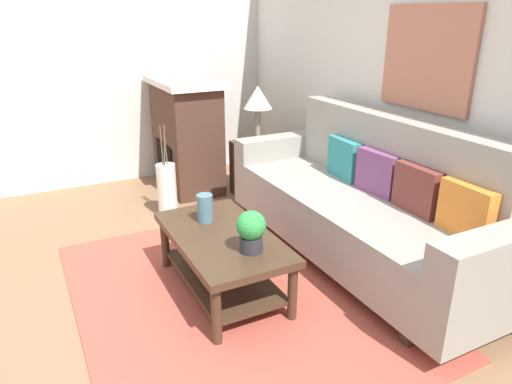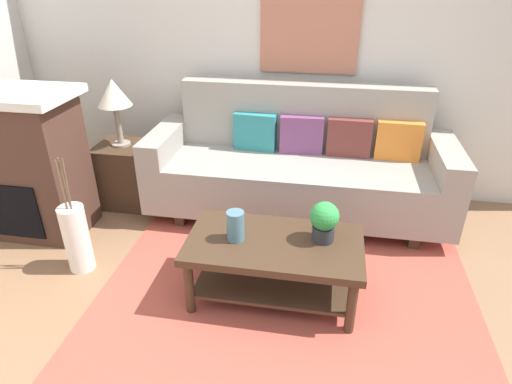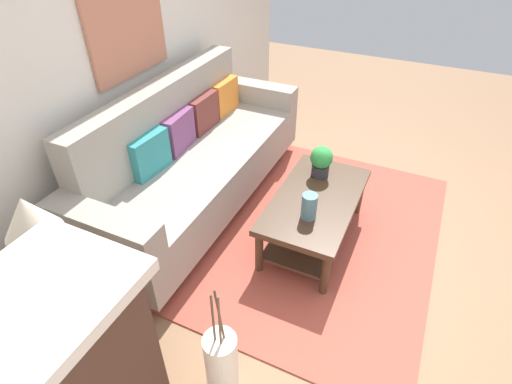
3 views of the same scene
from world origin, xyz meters
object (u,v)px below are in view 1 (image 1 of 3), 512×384
coffee_table (222,250)px  potted_plant_tabletop (251,230)px  floor_vase (167,190)px  throw_pillow_teal (346,158)px  table_lamp (258,100)px  throw_pillow_plum (378,172)px  framed_painting (427,58)px  throw_pillow_maroon (418,189)px  side_table (258,170)px  throw_pillow_orange (468,210)px  fireplace (186,134)px  tabletop_vase (205,208)px  couch (362,206)px

coffee_table → potted_plant_tabletop: size_ratio=4.20×
floor_vase → throw_pillow_teal: bearing=48.5°
table_lamp → floor_vase: bearing=-85.1°
potted_plant_tabletop → throw_pillow_plum: bearing=101.7°
coffee_table → framed_painting: size_ratio=1.34×
throw_pillow_maroon → table_lamp: bearing=-173.8°
throw_pillow_plum → coffee_table: 1.30m
coffee_table → side_table: (-1.49, 1.04, -0.03)m
framed_painting → throw_pillow_teal: bearing=-139.2°
coffee_table → framed_painting: bearing=88.2°
throw_pillow_orange → fireplace: fireplace is taller
tabletop_vase → side_table: size_ratio=0.35×
couch → coffee_table: (-0.05, -1.12, -0.12)m
couch → throw_pillow_maroon: bearing=17.4°
fireplace → framed_painting: framed_painting is taller
throw_pillow_orange → floor_vase: (-2.25, -1.20, -0.43)m
potted_plant_tabletop → couch: bearing=103.0°
coffee_table → table_lamp: (-1.49, 1.04, 0.68)m
side_table → floor_vase: size_ratio=1.12×
side_table → tabletop_vase: bearing=-40.2°
throw_pillow_teal → throw_pillow_maroon: (0.79, 0.00, 0.00)m
throw_pillow_teal → tabletop_vase: (0.10, -1.27, -0.15)m
throw_pillow_orange → potted_plant_tabletop: 1.30m
potted_plant_tabletop → floor_vase: size_ratio=0.52×
floor_vase → potted_plant_tabletop: bearing=0.7°
framed_painting → throw_pillow_maroon: bearing=-40.8°
fireplace → coffee_table: bearing=-13.2°
throw_pillow_maroon → framed_painting: framed_painting is taller
throw_pillow_orange → side_table: 2.38m
potted_plant_tabletop → table_lamp: table_lamp is taller
side_table → floor_vase: bearing=-85.1°
couch → tabletop_vase: couch is taller
throw_pillow_maroon → side_table: bearing=-173.8°
throw_pillow_teal → floor_vase: (-1.06, -1.20, -0.43)m
throw_pillow_maroon → throw_pillow_orange: (0.40, 0.00, 0.00)m
throw_pillow_maroon → couch: bearing=-162.6°
throw_pillow_plum → framed_painting: (-0.00, 0.34, 0.80)m
side_table → fireplace: 0.85m
throw_pillow_plum → tabletop_vase: throw_pillow_plum is taller
throw_pillow_orange → tabletop_vase: bearing=-130.6°
couch → throw_pillow_orange: couch is taller
coffee_table → throw_pillow_teal: bearing=105.4°
tabletop_vase → fireplace: bearing=164.5°
potted_plant_tabletop → side_table: 2.05m
coffee_table → table_lamp: bearing=145.2°
throw_pillow_teal → framed_painting: bearing=40.8°
couch → coffee_table: couch is taller
couch → fireplace: (-2.11, -0.64, 0.15)m
couch → potted_plant_tabletop: (0.24, -1.05, 0.14)m
throw_pillow_teal → throw_pillow_orange: (1.19, 0.00, 0.00)m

